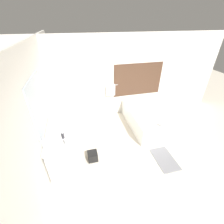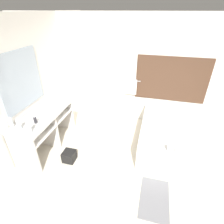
{
  "view_description": "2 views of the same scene",
  "coord_description": "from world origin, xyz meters",
  "px_view_note": "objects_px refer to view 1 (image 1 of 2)",
  "views": [
    {
      "loc": [
        -1.38,
        -2.38,
        3.03
      ],
      "look_at": [
        -0.56,
        0.91,
        0.91
      ],
      "focal_mm": 24.0,
      "sensor_mm": 36.0,
      "label": 1
    },
    {
      "loc": [
        0.29,
        -2.09,
        2.74
      ],
      "look_at": [
        -0.52,
        1.07,
        0.8
      ],
      "focal_mm": 28.0,
      "sensor_mm": 36.0,
      "label": 2
    }
  ],
  "objects_px": {
    "bathtub": "(146,117)",
    "waste_bin": "(93,156)",
    "water_bottle_1": "(54,144)",
    "water_bottle_3": "(67,143)",
    "soap_dispenser": "(63,136)",
    "water_bottle_2": "(44,145)"
  },
  "relations": [
    {
      "from": "bathtub",
      "to": "waste_bin",
      "type": "xyz_separation_m",
      "value": [
        -1.9,
        -1.01,
        -0.19
      ]
    },
    {
      "from": "waste_bin",
      "to": "water_bottle_2",
      "type": "bearing_deg",
      "value": -164.56
    },
    {
      "from": "water_bottle_1",
      "to": "waste_bin",
      "type": "xyz_separation_m",
      "value": [
        0.73,
        0.27,
        -0.85
      ]
    },
    {
      "from": "soap_dispenser",
      "to": "water_bottle_2",
      "type": "bearing_deg",
      "value": -145.49
    },
    {
      "from": "soap_dispenser",
      "to": "waste_bin",
      "type": "relative_size",
      "value": 0.65
    },
    {
      "from": "bathtub",
      "to": "water_bottle_2",
      "type": "bearing_deg",
      "value": -155.86
    },
    {
      "from": "water_bottle_2",
      "to": "soap_dispenser",
      "type": "xyz_separation_m",
      "value": [
        0.33,
        0.23,
        -0.03
      ]
    },
    {
      "from": "waste_bin",
      "to": "bathtub",
      "type": "bearing_deg",
      "value": 27.97
    },
    {
      "from": "bathtub",
      "to": "waste_bin",
      "type": "relative_size",
      "value": 7.76
    },
    {
      "from": "bathtub",
      "to": "water_bottle_1",
      "type": "relative_size",
      "value": 8.65
    },
    {
      "from": "water_bottle_1",
      "to": "water_bottle_3",
      "type": "height_order",
      "value": "water_bottle_3"
    },
    {
      "from": "waste_bin",
      "to": "water_bottle_3",
      "type": "bearing_deg",
      "value": -148.1
    },
    {
      "from": "soap_dispenser",
      "to": "waste_bin",
      "type": "height_order",
      "value": "soap_dispenser"
    },
    {
      "from": "water_bottle_1",
      "to": "water_bottle_3",
      "type": "bearing_deg",
      "value": -8.57
    },
    {
      "from": "soap_dispenser",
      "to": "bathtub",
      "type": "bearing_deg",
      "value": 22.58
    },
    {
      "from": "water_bottle_1",
      "to": "soap_dispenser",
      "type": "height_order",
      "value": "water_bottle_1"
    },
    {
      "from": "water_bottle_2",
      "to": "waste_bin",
      "type": "relative_size",
      "value": 0.88
    },
    {
      "from": "water_bottle_1",
      "to": "waste_bin",
      "type": "bearing_deg",
      "value": 20.23
    },
    {
      "from": "water_bottle_3",
      "to": "bathtub",
      "type": "bearing_deg",
      "value": 28.81
    },
    {
      "from": "bathtub",
      "to": "water_bottle_3",
      "type": "height_order",
      "value": "water_bottle_3"
    },
    {
      "from": "bathtub",
      "to": "water_bottle_1",
      "type": "distance_m",
      "value": 3.0
    },
    {
      "from": "bathtub",
      "to": "water_bottle_2",
      "type": "relative_size",
      "value": 8.82
    }
  ]
}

